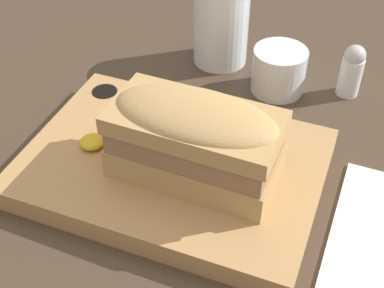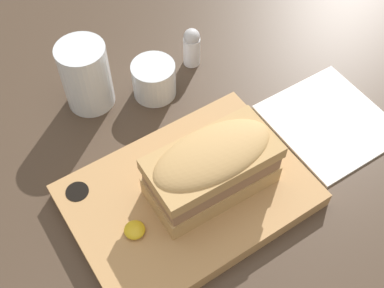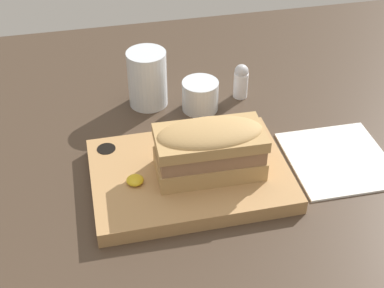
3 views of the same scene
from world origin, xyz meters
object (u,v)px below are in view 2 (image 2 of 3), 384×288
Objects in this scene: wine_glass at (154,81)px; salt_shaker at (192,46)px; sandwich at (212,167)px; water_glass at (87,79)px; napkin at (329,121)px; serving_board at (188,195)px.

salt_shaker is (9.36, 2.64, 0.98)cm from wine_glass.
sandwich is at bearing -117.59° from salt_shaker.
water_glass reaches higher than napkin.
water_glass is 11.15cm from wine_glass.
sandwich reaches higher than napkin.
water_glass reaches higher than salt_shaker.
serving_board is at bearing -108.15° from wine_glass.
water_glass is 1.56× the size of salt_shaker.
wine_glass reaches higher than napkin.
serving_board is 2.83× the size of water_glass.
salt_shaker is at bearing 115.19° from napkin.
salt_shaker reaches higher than napkin.
sandwich reaches higher than serving_board.
sandwich is 25.66cm from napkin.
salt_shaker reaches higher than serving_board.
sandwich reaches higher than wine_glass.
serving_board is at bearing 159.51° from sandwich.
water_glass reaches higher than serving_board.
serving_board is 22.35cm from wine_glass.
serving_board is 27.75cm from napkin.
water_glass is 19.50cm from salt_shaker.
napkin is at bearing -46.13° from wine_glass.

